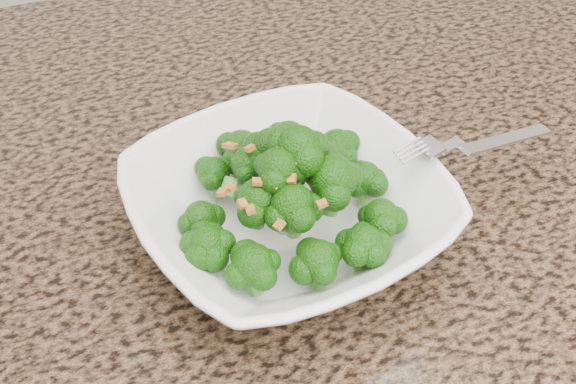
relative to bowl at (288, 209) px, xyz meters
name	(u,v)px	position (x,y,z in m)	size (l,w,h in m)	color
granite_counter	(249,273)	(-0.04, -0.01, -0.05)	(1.64, 1.04, 0.03)	brown
bowl	(288,209)	(0.00, 0.00, 0.00)	(0.25, 0.25, 0.06)	white
broccoli_pile	(288,149)	(0.00, 0.00, 0.06)	(0.22, 0.22, 0.07)	#185509
garlic_topping	(288,111)	(0.00, 0.00, 0.10)	(0.13, 0.13, 0.01)	#B26F2B
fork	(454,145)	(0.14, -0.02, 0.04)	(0.18, 0.03, 0.01)	silver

